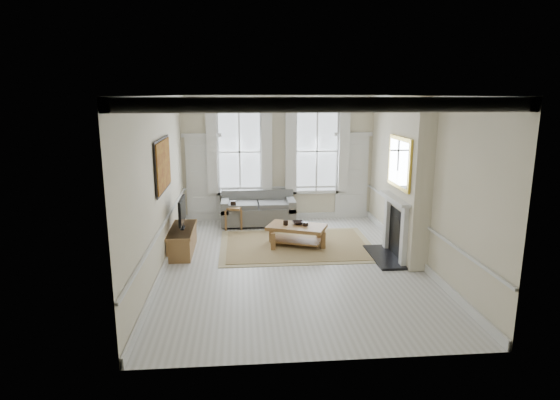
{
  "coord_description": "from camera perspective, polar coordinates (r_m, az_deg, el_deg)",
  "views": [
    {
      "loc": [
        -1.02,
        -9.05,
        3.43
      ],
      "look_at": [
        -0.22,
        0.48,
        1.25
      ],
      "focal_mm": 30.0,
      "sensor_mm": 36.0,
      "label": 1
    }
  ],
  "objects": [
    {
      "name": "fireplace",
      "position": [
        10.16,
        13.86,
        -2.94
      ],
      "size": [
        0.21,
        1.45,
        1.33
      ],
      "color": "silver",
      "rests_on": "floor"
    },
    {
      "name": "coffee_table",
      "position": [
        10.74,
        2.04,
        -3.54
      ],
      "size": [
        1.48,
        1.19,
        0.48
      ],
      "rotation": [
        0.0,
        0.0,
        -0.39
      ],
      "color": "brown",
      "rests_on": "rug"
    },
    {
      "name": "tv",
      "position": [
        10.4,
        -11.85,
        -1.32
      ],
      "size": [
        0.08,
        0.9,
        0.68
      ],
      "color": "black",
      "rests_on": "tv_stand"
    },
    {
      "name": "ceramic_pot_a",
      "position": [
        10.72,
        0.69,
        -2.79
      ],
      "size": [
        0.11,
        0.11,
        0.11
      ],
      "primitive_type": "cylinder",
      "color": "black",
      "rests_on": "coffee_table"
    },
    {
      "name": "mirror",
      "position": [
        9.89,
        14.33,
        4.43
      ],
      "size": [
        0.06,
        1.26,
        1.06
      ],
      "primitive_type": "cube",
      "color": "gold",
      "rests_on": "chimney_breast"
    },
    {
      "name": "floor",
      "position": [
        9.73,
        1.52,
        -7.8
      ],
      "size": [
        7.2,
        7.2,
        0.0
      ],
      "primitive_type": "plane",
      "color": "#B7B5AD",
      "rests_on": "ground"
    },
    {
      "name": "sofa",
      "position": [
        12.54,
        -2.7,
        -1.31
      ],
      "size": [
        1.95,
        0.95,
        0.88
      ],
      "color": "#595956",
      "rests_on": "floor"
    },
    {
      "name": "rug",
      "position": [
        10.85,
        2.03,
        -5.52
      ],
      "size": [
        3.5,
        2.6,
        0.02
      ],
      "primitive_type": "cube",
      "color": "#92724B",
      "rests_on": "floor"
    },
    {
      "name": "left_wall",
      "position": [
        9.34,
        -14.48,
        1.77
      ],
      "size": [
        0.0,
        7.2,
        7.2
      ],
      "primitive_type": "plane",
      "rotation": [
        1.57,
        0.0,
        1.57
      ],
      "color": "beige",
      "rests_on": "floor"
    },
    {
      "name": "door_right",
      "position": [
        13.17,
        8.73,
        2.73
      ],
      "size": [
        0.9,
        0.08,
        2.3
      ],
      "primitive_type": "cube",
      "color": "silver",
      "rests_on": "floor"
    },
    {
      "name": "window_left",
      "position": [
        12.69,
        -4.95,
        5.87
      ],
      "size": [
        1.26,
        0.2,
        2.2
      ],
      "primitive_type": null,
      "color": "#B2BCC6",
      "rests_on": "back_wall"
    },
    {
      "name": "bowl",
      "position": [
        10.81,
        2.25,
        -2.79
      ],
      "size": [
        0.31,
        0.31,
        0.07
      ],
      "primitive_type": "imported",
      "rotation": [
        0.0,
        0.0,
        0.13
      ],
      "color": "black",
      "rests_on": "coffee_table"
    },
    {
      "name": "chimney_breast",
      "position": [
        10.02,
        15.38,
        2.44
      ],
      "size": [
        0.35,
        1.7,
        3.38
      ],
      "primitive_type": "cube",
      "color": "beige",
      "rests_on": "floor"
    },
    {
      "name": "ceiling",
      "position": [
        9.1,
        1.65,
        12.65
      ],
      "size": [
        7.2,
        7.2,
        0.0
      ],
      "primitive_type": "plane",
      "rotation": [
        3.14,
        0.0,
        0.0
      ],
      "color": "white",
      "rests_on": "back_wall"
    },
    {
      "name": "ceramic_pot_b",
      "position": [
        10.68,
        3.15,
        -2.94
      ],
      "size": [
        0.12,
        0.12,
        0.09
      ],
      "primitive_type": "cylinder",
      "color": "black",
      "rests_on": "coffee_table"
    },
    {
      "name": "door_left",
      "position": [
        12.85,
        -9.36,
        2.45
      ],
      "size": [
        0.9,
        0.08,
        2.3
      ],
      "primitive_type": "cube",
      "color": "silver",
      "rests_on": "floor"
    },
    {
      "name": "tv_stand",
      "position": [
        10.58,
        -11.81,
        -4.82
      ],
      "size": [
        0.48,
        1.51,
        0.54
      ],
      "primitive_type": "cube",
      "color": "brown",
      "rests_on": "floor"
    },
    {
      "name": "back_wall",
      "position": [
        12.81,
        -0.22,
        5.08
      ],
      "size": [
        5.2,
        0.0,
        5.2
      ],
      "primitive_type": "plane",
      "rotation": [
        1.57,
        0.0,
        0.0
      ],
      "color": "beige",
      "rests_on": "floor"
    },
    {
      "name": "hearth",
      "position": [
        10.31,
        12.59,
        -6.77
      ],
      "size": [
        0.55,
        1.5,
        0.05
      ],
      "primitive_type": "cube",
      "color": "black",
      "rests_on": "floor"
    },
    {
      "name": "side_table",
      "position": [
        12.18,
        -5.7,
        -1.25
      ],
      "size": [
        0.61,
        0.61,
        0.59
      ],
      "rotation": [
        0.0,
        0.0,
        -0.34
      ],
      "color": "brown",
      "rests_on": "floor"
    },
    {
      "name": "painting",
      "position": [
        9.57,
        -14.07,
        4.17
      ],
      "size": [
        0.05,
        1.66,
        1.06
      ],
      "primitive_type": "cube",
      "color": "#B2801E",
      "rests_on": "left_wall"
    },
    {
      "name": "right_wall",
      "position": [
        9.9,
        16.73,
        2.23
      ],
      "size": [
        0.0,
        7.2,
        7.2
      ],
      "primitive_type": "plane",
      "rotation": [
        1.57,
        0.0,
        -1.57
      ],
      "color": "beige",
      "rests_on": "floor"
    },
    {
      "name": "window_right",
      "position": [
        12.86,
        4.5,
        5.97
      ],
      "size": [
        1.26,
        0.2,
        2.2
      ],
      "primitive_type": null,
      "color": "#B2BCC6",
      "rests_on": "back_wall"
    }
  ]
}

